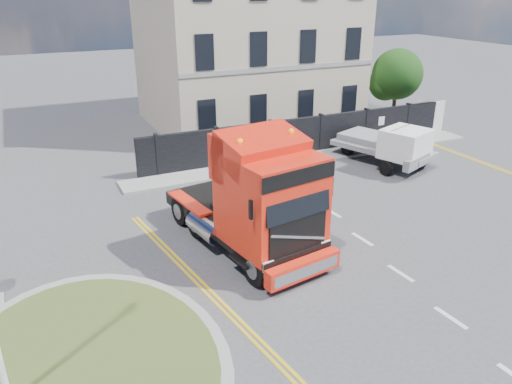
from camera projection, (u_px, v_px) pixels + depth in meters
ground at (285, 252)px, 17.15m from camera, size 120.00×120.00×0.00m
traffic_island at (86, 368)px, 11.85m from camera, size 6.80×6.80×0.17m
hoarding_fence at (313, 135)px, 26.85m from camera, size 18.80×0.25×2.00m
georgian_building at (246, 31)px, 31.04m from camera, size 12.30×10.30×12.80m
tree at (394, 77)px, 31.73m from camera, size 3.20×3.20×4.80m
pavement_far at (312, 157)px, 26.24m from camera, size 20.00×1.60×0.12m
truck at (259, 202)px, 16.32m from camera, size 3.69×7.38×4.23m
flatbed_pickup at (396, 146)px, 24.49m from camera, size 3.68×5.60×2.13m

